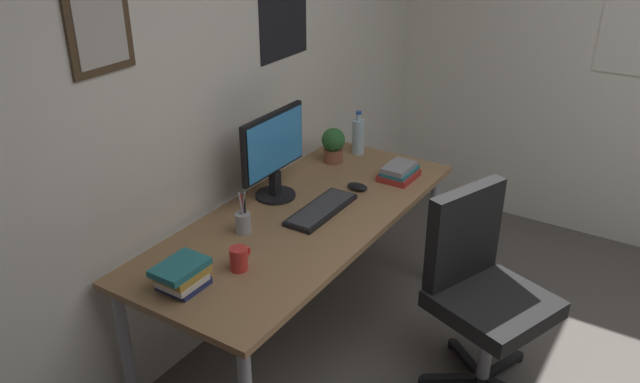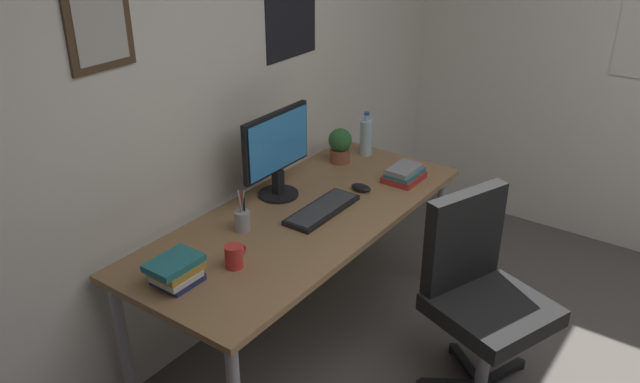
% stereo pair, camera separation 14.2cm
% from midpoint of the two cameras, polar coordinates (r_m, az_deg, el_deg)
% --- Properties ---
extents(wall_back, '(4.40, 0.10, 2.60)m').
position_cam_midpoint_polar(wall_back, '(2.93, -12.84, 8.75)').
color(wall_back, silver).
rests_on(wall_back, ground_plane).
extents(desk, '(1.81, 0.76, 0.73)m').
position_cam_midpoint_polar(desk, '(3.03, -2.94, -3.25)').
color(desk, '#936D47').
rests_on(desk, ground_plane).
extents(office_chair, '(0.59, 0.60, 0.95)m').
position_cam_midpoint_polar(office_chair, '(2.94, 12.80, -8.03)').
color(office_chair, black).
rests_on(office_chair, ground_plane).
extents(monitor, '(0.46, 0.20, 0.43)m').
position_cam_midpoint_polar(monitor, '(3.09, -5.48, 3.54)').
color(monitor, black).
rests_on(monitor, desk).
extents(keyboard, '(0.43, 0.15, 0.03)m').
position_cam_midpoint_polar(keyboard, '(3.02, -1.24, -1.64)').
color(keyboard, black).
rests_on(keyboard, desk).
extents(computer_mouse, '(0.06, 0.11, 0.04)m').
position_cam_midpoint_polar(computer_mouse, '(3.23, 2.11, 0.42)').
color(computer_mouse, black).
rests_on(computer_mouse, desk).
extents(water_bottle, '(0.07, 0.07, 0.25)m').
position_cam_midpoint_polar(water_bottle, '(3.64, 2.31, 4.97)').
color(water_bottle, silver).
rests_on(water_bottle, desk).
extents(coffee_mug_near, '(0.11, 0.07, 0.10)m').
position_cam_midpoint_polar(coffee_mug_near, '(2.61, -8.80, -5.96)').
color(coffee_mug_near, red).
rests_on(coffee_mug_near, desk).
extents(potted_plant, '(0.13, 0.13, 0.19)m').
position_cam_midpoint_polar(potted_plant, '(3.52, 0.03, 4.25)').
color(potted_plant, brown).
rests_on(potted_plant, desk).
extents(pen_cup, '(0.07, 0.07, 0.20)m').
position_cam_midpoint_polar(pen_cup, '(2.86, -8.32, -2.70)').
color(pen_cup, '#9EA0A5').
rests_on(pen_cup, desk).
extents(book_stack_left, '(0.21, 0.16, 0.11)m').
position_cam_midpoint_polar(book_stack_left, '(2.53, -13.83, -7.29)').
color(book_stack_left, navy).
rests_on(book_stack_left, desk).
extents(book_stack_right, '(0.21, 0.17, 0.08)m').
position_cam_midpoint_polar(book_stack_right, '(3.36, 5.87, 1.72)').
color(book_stack_right, '#B22D28').
rests_on(book_stack_right, desk).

